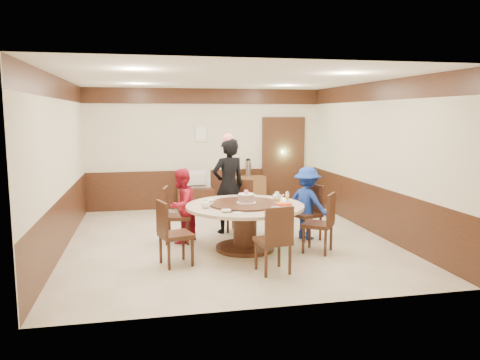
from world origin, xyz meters
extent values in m
plane|color=beige|center=(0.00, 0.00, 0.00)|extent=(6.00, 6.00, 0.00)
plane|color=white|center=(0.00, 0.00, 2.80)|extent=(6.00, 6.00, 0.00)
cube|color=beige|center=(0.00, 3.00, 1.40)|extent=(5.50, 0.04, 2.80)
cube|color=beige|center=(0.00, -3.00, 1.40)|extent=(5.50, 0.04, 2.80)
cube|color=beige|center=(-2.75, 0.00, 1.40)|extent=(0.04, 6.00, 2.80)
cube|color=beige|center=(2.75, 0.00, 1.40)|extent=(0.04, 6.00, 2.80)
cube|color=#3A1E12|center=(0.00, 0.00, 0.45)|extent=(5.50, 6.00, 0.90)
cube|color=#3A1E12|center=(0.00, 0.00, 2.62)|extent=(5.50, 6.00, 0.35)
cube|color=#3A1E12|center=(1.90, 2.95, 1.05)|extent=(1.05, 0.08, 2.18)
cube|color=#92E2A8|center=(1.90, 2.97, 1.05)|extent=(0.88, 0.02, 2.05)
cylinder|color=#3A1E12|center=(0.16, -0.65, 0.03)|extent=(0.96, 0.96, 0.06)
cylinder|color=#3A1E12|center=(0.16, -0.65, 0.35)|extent=(0.38, 0.38, 0.65)
cylinder|color=#CFB197|center=(0.16, -0.65, 0.72)|extent=(1.92, 1.92, 0.05)
cylinder|color=#3A1E12|center=(0.16, -0.65, 0.77)|extent=(1.17, 1.17, 0.03)
cube|color=#3A1E12|center=(1.35, -0.26, 0.45)|extent=(0.56, 0.56, 0.06)
cube|color=#3A1E12|center=(1.55, -0.19, 0.72)|extent=(0.17, 0.41, 0.50)
cube|color=#3A1E12|center=(1.35, -0.26, 0.21)|extent=(0.36, 0.36, 0.42)
cube|color=#3A1E12|center=(0.32, 0.55, 0.45)|extent=(0.59, 0.59, 0.06)
cube|color=#3A1E12|center=(0.41, 0.74, 0.72)|extent=(0.39, 0.22, 0.50)
cube|color=#3A1E12|center=(0.32, 0.55, 0.21)|extent=(0.36, 0.36, 0.42)
cube|color=#3A1E12|center=(-0.88, 0.01, 0.45)|extent=(0.52, 0.52, 0.06)
cube|color=#3A1E12|center=(-1.08, 0.05, 0.72)|extent=(0.12, 0.42, 0.50)
cube|color=#3A1E12|center=(-0.88, 0.01, 0.21)|extent=(0.36, 0.36, 0.42)
cube|color=#3A1E12|center=(-1.00, -1.22, 0.45)|extent=(0.55, 0.55, 0.06)
cube|color=#3A1E12|center=(-1.20, -1.28, 0.72)|extent=(0.16, 0.41, 0.50)
cube|color=#3A1E12|center=(-1.00, -1.22, 0.21)|extent=(0.36, 0.36, 0.42)
cube|color=#3A1E12|center=(0.31, -1.82, 0.45)|extent=(0.50, 0.50, 0.06)
cube|color=#3A1E12|center=(0.34, -2.03, 0.72)|extent=(0.42, 0.10, 0.50)
cube|color=#3A1E12|center=(0.31, -1.82, 0.21)|extent=(0.36, 0.36, 0.42)
cube|color=#3A1E12|center=(1.27, -1.03, 0.45)|extent=(0.62, 0.62, 0.06)
cube|color=#3A1E12|center=(1.44, -1.15, 0.72)|extent=(0.28, 0.36, 0.50)
cube|color=#3A1E12|center=(1.27, -1.03, 0.21)|extent=(0.36, 0.36, 0.42)
imported|color=black|center=(0.10, 0.52, 0.88)|extent=(0.74, 0.59, 1.77)
imported|color=#B2172C|center=(-0.82, 0.01, 0.64)|extent=(0.76, 0.79, 1.29)
imported|color=#173598|center=(1.38, -0.22, 0.64)|extent=(0.88, 0.95, 1.29)
cylinder|color=white|center=(0.18, -0.64, 0.79)|extent=(0.33, 0.33, 0.01)
cylinder|color=gray|center=(0.18, -0.64, 0.85)|extent=(0.26, 0.26, 0.12)
cylinder|color=white|center=(0.18, -0.64, 0.92)|extent=(0.26, 0.26, 0.01)
sphere|color=pink|center=(0.18, -0.64, 0.96)|extent=(0.08, 0.08, 0.08)
ellipsoid|color=white|center=(-0.50, -0.80, 0.81)|extent=(0.17, 0.15, 0.13)
ellipsoid|color=white|center=(0.78, -0.36, 0.81)|extent=(0.17, 0.15, 0.13)
imported|color=white|center=(-0.36, -0.33, 0.77)|extent=(0.17, 0.17, 0.04)
imported|color=white|center=(0.54, -1.17, 0.77)|extent=(0.15, 0.15, 0.05)
imported|color=white|center=(-0.24, -1.17, 0.77)|extent=(0.15, 0.15, 0.04)
imported|color=white|center=(0.82, -0.81, 0.77)|extent=(0.12, 0.12, 0.04)
cylinder|color=white|center=(-0.09, -1.30, 0.76)|extent=(0.18, 0.18, 0.01)
cylinder|color=white|center=(0.61, -0.15, 0.76)|extent=(0.18, 0.18, 0.01)
cube|color=white|center=(0.72, -0.95, 0.76)|extent=(0.30, 0.20, 0.02)
cube|color=#EB481A|center=(0.72, -0.95, 0.79)|extent=(0.24, 0.15, 0.04)
cylinder|color=white|center=(0.69, -0.74, 0.83)|extent=(0.06, 0.06, 0.16)
cylinder|color=white|center=(0.91, -0.55, 0.83)|extent=(0.06, 0.06, 0.16)
cube|color=#3A1E12|center=(-0.28, 2.75, 0.25)|extent=(0.85, 0.45, 0.50)
imported|color=gray|center=(-0.28, 2.75, 0.71)|extent=(0.75, 0.15, 0.43)
cube|color=brown|center=(0.98, 2.78, 0.38)|extent=(0.80, 0.40, 0.75)
cylinder|color=silver|center=(0.99, 2.78, 0.94)|extent=(0.15, 0.15, 0.38)
cube|color=white|center=(-0.10, 2.96, 1.75)|extent=(0.25, 0.00, 0.35)
cube|color=white|center=(0.55, 2.96, 1.45)|extent=(0.30, 0.00, 0.22)
camera|label=1|loc=(-1.43, -7.95, 2.20)|focal=35.00mm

